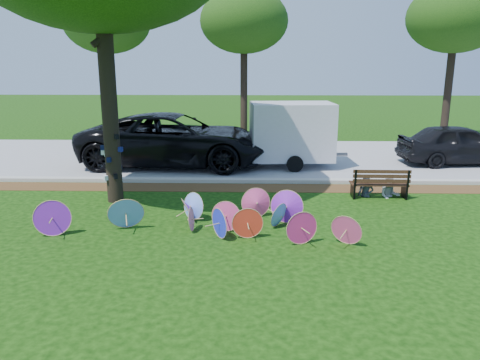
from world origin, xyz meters
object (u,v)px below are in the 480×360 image
(parasol_pile, at_px, (215,215))
(cargo_trailer, at_px, (292,131))
(park_bench, at_px, (379,183))
(person_left, at_px, (367,176))
(black_van, at_px, (175,140))
(person_right, at_px, (391,176))
(dark_pickup, at_px, (459,144))

(parasol_pile, height_order, cargo_trailer, cargo_trailer)
(park_bench, bearing_deg, cargo_trailer, 119.50)
(cargo_trailer, bearing_deg, park_bench, -64.95)
(person_left, bearing_deg, parasol_pile, -121.28)
(black_van, relative_size, park_bench, 4.24)
(person_right, bearing_deg, cargo_trailer, 127.43)
(parasol_pile, relative_size, cargo_trailer, 2.49)
(cargo_trailer, relative_size, park_bench, 1.78)
(parasol_pile, bearing_deg, dark_pickup, 40.42)
(dark_pickup, distance_m, cargo_trailer, 6.51)
(black_van, distance_m, person_right, 8.10)
(black_van, xyz_separation_m, person_right, (6.98, -4.11, -0.37))
(black_van, distance_m, dark_pickup, 10.87)
(cargo_trailer, xyz_separation_m, person_left, (1.88, -4.01, -0.71))
(dark_pickup, height_order, cargo_trailer, cargo_trailer)
(cargo_trailer, bearing_deg, black_van, 175.03)
(dark_pickup, relative_size, person_right, 3.66)
(cargo_trailer, relative_size, person_right, 2.41)
(park_bench, distance_m, person_left, 0.41)
(black_van, xyz_separation_m, park_bench, (6.63, -4.16, -0.55))
(person_left, relative_size, person_right, 1.03)
(dark_pickup, relative_size, park_bench, 2.70)
(dark_pickup, xyz_separation_m, park_bench, (-4.24, -4.63, -0.33))
(black_van, height_order, dark_pickup, black_van)
(park_bench, height_order, person_right, person_right)
(dark_pickup, height_order, park_bench, dark_pickup)
(parasol_pile, relative_size, person_right, 6.02)
(park_bench, xyz_separation_m, person_left, (-0.35, 0.05, 0.20))
(black_van, height_order, person_left, black_van)
(person_right, bearing_deg, parasol_pile, -144.64)
(parasol_pile, height_order, dark_pickup, dark_pickup)
(cargo_trailer, bearing_deg, person_left, -68.61)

